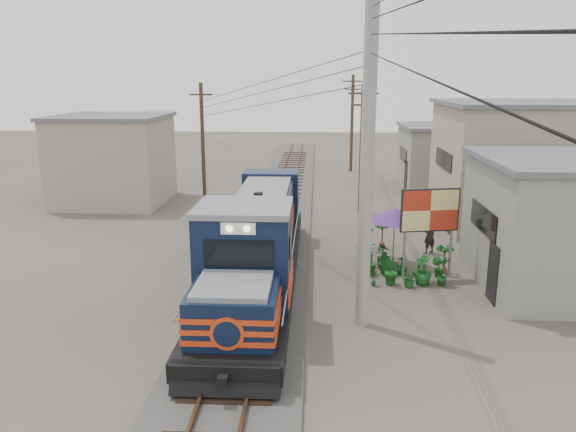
# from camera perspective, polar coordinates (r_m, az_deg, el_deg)

# --- Properties ---
(ground) EXTENTS (120.00, 120.00, 0.00)m
(ground) POSITION_cam_1_polar(r_m,az_deg,el_deg) (18.21, -3.85, -9.96)
(ground) COLOR #473F35
(ground) RESTS_ON ground
(ballast) EXTENTS (3.60, 70.00, 0.16)m
(ballast) POSITION_cam_1_polar(r_m,az_deg,el_deg) (27.58, -1.45, -1.35)
(ballast) COLOR #595651
(ballast) RESTS_ON ground
(track) EXTENTS (1.15, 70.00, 0.12)m
(track) POSITION_cam_1_polar(r_m,az_deg,el_deg) (27.54, -1.45, -0.98)
(track) COLOR #51331E
(track) RESTS_ON ground
(locomotive) EXTENTS (2.74, 14.88, 3.69)m
(locomotive) POSITION_cam_1_polar(r_m,az_deg,el_deg) (19.81, -3.15, -2.90)
(locomotive) COLOR black
(locomotive) RESTS_ON ground
(utility_pole_main) EXTENTS (0.40, 0.40, 10.00)m
(utility_pole_main) POSITION_cam_1_polar(r_m,az_deg,el_deg) (16.26, 8.05, 5.42)
(utility_pole_main) COLOR #9E9B93
(utility_pole_main) RESTS_ON ground
(wooden_pole_mid) EXTENTS (1.60, 0.24, 7.00)m
(wooden_pole_mid) POSITION_cam_1_polar(r_m,az_deg,el_deg) (30.84, 7.50, 7.00)
(wooden_pole_mid) COLOR #4C3826
(wooden_pole_mid) RESTS_ON ground
(wooden_pole_far) EXTENTS (1.60, 0.24, 7.50)m
(wooden_pole_far) POSITION_cam_1_polar(r_m,az_deg,el_deg) (44.73, 6.51, 9.52)
(wooden_pole_far) COLOR #4C3826
(wooden_pole_far) RESTS_ON ground
(wooden_pole_left) EXTENTS (1.60, 0.24, 7.00)m
(wooden_pole_left) POSITION_cam_1_polar(r_m,az_deg,el_deg) (35.42, -8.67, 7.86)
(wooden_pole_left) COLOR #4C3826
(wooden_pole_left) RESTS_ON ground
(power_lines) EXTENTS (9.65, 19.00, 3.30)m
(power_lines) POSITION_cam_1_polar(r_m,az_deg,el_deg) (25.10, -2.16, 14.41)
(power_lines) COLOR black
(power_lines) RESTS_ON ground
(shophouse_mid) EXTENTS (8.40, 7.35, 6.20)m
(shophouse_mid) POSITION_cam_1_polar(r_m,az_deg,el_deg) (30.67, 22.89, 4.91)
(shophouse_mid) COLOR gray
(shophouse_mid) RESTS_ON ground
(shophouse_back) EXTENTS (6.30, 6.30, 4.20)m
(shophouse_back) POSITION_cam_1_polar(r_m,az_deg,el_deg) (39.89, 15.93, 5.89)
(shophouse_back) COLOR gray
(shophouse_back) RESTS_ON ground
(shophouse_left) EXTENTS (6.30, 6.30, 5.20)m
(shophouse_left) POSITION_cam_1_polar(r_m,az_deg,el_deg) (35.00, -17.34, 5.55)
(shophouse_left) COLOR gray
(shophouse_left) RESTS_ON ground
(billboard) EXTENTS (2.20, 0.53, 3.42)m
(billboard) POSITION_cam_1_polar(r_m,az_deg,el_deg) (21.25, 14.22, 0.33)
(billboard) COLOR #99999E
(billboard) RESTS_ON ground
(market_umbrella) EXTENTS (2.26, 2.26, 2.37)m
(market_umbrella) POSITION_cam_1_polar(r_m,az_deg,el_deg) (22.46, 10.81, 0.11)
(market_umbrella) COLOR black
(market_umbrella) RESTS_ON ground
(vendor) EXTENTS (0.69, 0.62, 1.60)m
(vendor) POSITION_cam_1_polar(r_m,az_deg,el_deg) (24.68, 14.19, -1.91)
(vendor) COLOR black
(vendor) RESTS_ON ground
(plant_nursery) EXTENTS (3.37, 3.31, 1.14)m
(plant_nursery) POSITION_cam_1_polar(r_m,az_deg,el_deg) (21.73, 10.74, -4.74)
(plant_nursery) COLOR #19571E
(plant_nursery) RESTS_ON ground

